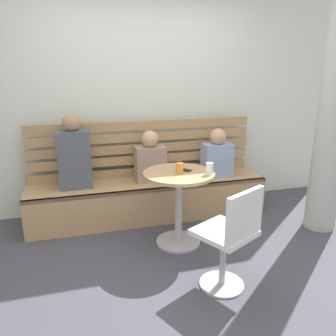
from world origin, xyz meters
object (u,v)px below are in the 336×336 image
Objects in this scene: cup_tumbler_orange at (180,168)px; white_chair at (231,236)px; booth_bench at (150,199)px; person_adult at (74,155)px; cafe_table at (179,194)px; cup_water_clear at (210,169)px; person_child_middle at (150,159)px; phone_on_table at (184,170)px; person_child_left at (217,156)px.

white_chair is at bearing -78.38° from cup_tumbler_orange.
person_adult is at bearing 177.82° from booth_bench.
white_chair is (0.16, -0.81, -0.05)m from cafe_table.
cafe_table is 0.40m from cup_water_clear.
person_child_middle is 0.75m from cup_tumbler_orange.
phone_on_table is at bearing 95.94° from white_chair.
white_chair and cup_water_clear have the same top height.
person_child_left is 0.99× the size of person_child_middle.
booth_bench is 19.29× the size of phone_on_table.
booth_bench is at bearing 101.11° from cup_tumbler_orange.
cup_tumbler_orange is (-0.25, 0.11, -0.01)m from cup_water_clear.
booth_bench is 3.18× the size of white_chair.
cup_water_clear is at bearing 82.12° from white_chair.
person_child_middle is at bearing 176.59° from person_child_left.
person_child_middle is 0.69m from phone_on_table.
person_child_left is (0.53, 1.47, 0.23)m from white_chair.
person_adult is 1.64m from person_child_left.
booth_bench is 0.95m from person_child_left.
person_child_middle reaches higher than cafe_table.
phone_on_table is (0.07, 0.08, -0.05)m from cup_tumbler_orange.
cafe_table is at bearing 179.41° from phone_on_table.
person_adult is at bearing 143.28° from cafe_table.
white_chair is 1.56m from person_child_middle.
white_chair is 6.07× the size of phone_on_table.
person_child_middle is (0.02, 0.04, 0.47)m from booth_bench.
cafe_table is 0.82m from white_chair.
phone_on_table is at bearing 133.84° from cup_water_clear.
cup_water_clear reaches higher than phone_on_table.
person_child_middle is 5.30× the size of cup_water_clear.
cup_tumbler_orange is at bearing -92.38° from cafe_table.
person_adult is 5.74× the size of phone_on_table.
person_child_middle is at bearing 0.61° from person_adult.
person_child_middle is at bearing 67.69° from phone_on_table.
white_chair is 0.86m from cup_tumbler_orange.
person_child_left is at bearing -0.58° from booth_bench.
booth_bench is at bearing -2.18° from person_adult.
white_chair is 1.48× the size of person_child_left.
booth_bench is 0.75m from cafe_table.
cup_tumbler_orange is at bearing -78.89° from booth_bench.
person_child_left is at bearing 61.50° from cup_water_clear.
cup_tumbler_orange is 0.12m from phone_on_table.
cup_water_clear is (-0.43, -0.80, 0.10)m from person_child_left.
cup_tumbler_orange is (-0.16, 0.78, 0.33)m from white_chair.
white_chair is at bearing -79.75° from person_child_middle.
cup_water_clear reaches higher than cup_tumbler_orange.
person_adult reaches higher than cup_water_clear.
booth_bench is 1.53m from white_chair.
booth_bench is 0.48m from person_child_middle.
booth_bench is 24.55× the size of cup_water_clear.
person_adult is 7.31× the size of cup_water_clear.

